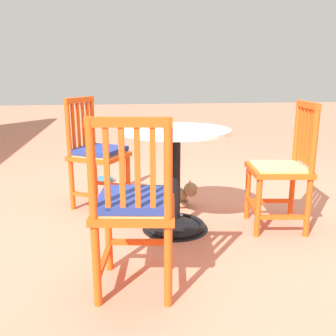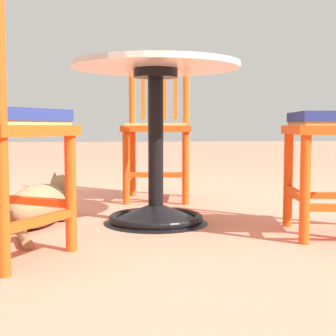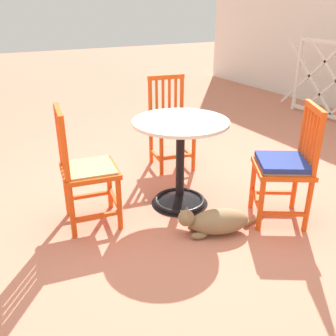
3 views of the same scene
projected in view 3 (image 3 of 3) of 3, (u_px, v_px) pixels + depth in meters
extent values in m
plane|color=#C6755B|center=(180.00, 212.00, 3.03)|extent=(24.00, 24.00, 0.00)
cylinder|color=silver|center=(298.00, 73.00, 5.77)|extent=(0.06, 0.06, 1.13)
cube|color=silver|center=(310.00, 76.00, 5.58)|extent=(1.02, 0.02, 1.02)
cube|color=silver|center=(336.00, 81.00, 5.20)|extent=(1.02, 0.02, 1.02)
cube|color=silver|center=(310.00, 76.00, 5.58)|extent=(1.02, 0.02, 1.02)
cube|color=silver|center=(336.00, 81.00, 5.20)|extent=(1.02, 0.02, 1.02)
cone|color=black|center=(180.00, 198.00, 3.14)|extent=(0.48, 0.48, 0.10)
torus|color=black|center=(180.00, 200.00, 3.15)|extent=(0.44, 0.44, 0.04)
cylinder|color=black|center=(180.00, 163.00, 3.01)|extent=(0.07, 0.07, 0.66)
cylinder|color=black|center=(181.00, 126.00, 2.89)|extent=(0.20, 0.20, 0.04)
cylinder|color=silver|center=(181.00, 122.00, 2.87)|extent=(0.76, 0.76, 0.02)
cylinder|color=#E04C14|center=(194.00, 149.00, 3.70)|extent=(0.04, 0.04, 0.45)
cylinder|color=#E04C14|center=(161.00, 154.00, 3.60)|extent=(0.04, 0.04, 0.45)
cylinder|color=#E04C14|center=(181.00, 118.00, 3.90)|extent=(0.04, 0.04, 0.91)
cylinder|color=#E04C14|center=(151.00, 121.00, 3.80)|extent=(0.04, 0.04, 0.91)
cube|color=#E04C14|center=(187.00, 151.00, 3.88)|extent=(0.34, 0.08, 0.03)
cube|color=#E04C14|center=(156.00, 156.00, 3.78)|extent=(0.34, 0.08, 0.03)
cube|color=#E04C14|center=(178.00, 157.00, 3.67)|extent=(0.08, 0.34, 0.03)
cube|color=#E04C14|center=(172.00, 126.00, 3.71)|extent=(0.46, 0.46, 0.04)
cube|color=tan|center=(172.00, 124.00, 3.70)|extent=(0.40, 0.40, 0.02)
cube|color=#E04C14|center=(176.00, 97.00, 3.79)|extent=(0.02, 0.03, 0.39)
cube|color=#E04C14|center=(169.00, 98.00, 3.77)|extent=(0.02, 0.03, 0.39)
cube|color=#E04C14|center=(163.00, 98.00, 3.75)|extent=(0.02, 0.03, 0.39)
cube|color=#E04C14|center=(157.00, 99.00, 3.72)|extent=(0.02, 0.03, 0.39)
cube|color=#E04C14|center=(166.00, 77.00, 3.67)|extent=(0.09, 0.38, 0.04)
cube|color=navy|center=(172.00, 121.00, 3.69)|extent=(0.41, 0.41, 0.04)
cylinder|color=#E04C14|center=(109.00, 183.00, 3.01)|extent=(0.04, 0.04, 0.45)
cylinder|color=#E04C14|center=(119.00, 202.00, 2.72)|extent=(0.04, 0.04, 0.45)
cylinder|color=#E04C14|center=(63.00, 162.00, 2.81)|extent=(0.04, 0.04, 0.91)
cylinder|color=#E04C14|center=(68.00, 181.00, 2.52)|extent=(0.04, 0.04, 0.91)
cube|color=#E04C14|center=(89.00, 196.00, 2.99)|extent=(0.08, 0.34, 0.03)
cube|color=#E04C14|center=(97.00, 216.00, 2.70)|extent=(0.08, 0.34, 0.03)
cube|color=#E04C14|center=(114.00, 198.00, 2.89)|extent=(0.34, 0.08, 0.03)
cube|color=#E04C14|center=(90.00, 171.00, 2.73)|extent=(0.45, 0.45, 0.04)
cube|color=tan|center=(89.00, 168.00, 2.72)|extent=(0.40, 0.40, 0.02)
cube|color=#E04C14|center=(60.00, 137.00, 2.66)|extent=(0.03, 0.02, 0.39)
cube|color=#E04C14|center=(61.00, 140.00, 2.60)|extent=(0.03, 0.02, 0.39)
cube|color=#E04C14|center=(62.00, 143.00, 2.54)|extent=(0.03, 0.02, 0.39)
cube|color=#E04C14|center=(63.00, 146.00, 2.48)|extent=(0.03, 0.02, 0.39)
cube|color=#E04C14|center=(58.00, 112.00, 2.49)|extent=(0.38, 0.09, 0.04)
cylinder|color=#E04C14|center=(261.00, 203.00, 2.70)|extent=(0.04, 0.04, 0.45)
cylinder|color=#E04C14|center=(253.00, 183.00, 3.01)|extent=(0.04, 0.04, 0.45)
cylinder|color=#E04C14|center=(313.00, 176.00, 2.60)|extent=(0.04, 0.04, 0.91)
cylinder|color=#E04C14|center=(299.00, 157.00, 2.91)|extent=(0.04, 0.04, 0.91)
cube|color=#E04C14|center=(283.00, 214.00, 2.73)|extent=(0.20, 0.31, 0.03)
cube|color=#E04C14|center=(273.00, 192.00, 3.04)|extent=(0.20, 0.31, 0.03)
cube|color=#E04C14|center=(256.00, 199.00, 2.88)|extent=(0.31, 0.20, 0.03)
cube|color=#E04C14|center=(282.00, 168.00, 2.77)|extent=(0.55, 0.55, 0.04)
cube|color=tan|center=(283.00, 166.00, 2.76)|extent=(0.48, 0.48, 0.02)
cube|color=#E04C14|center=(315.00, 142.00, 2.57)|extent=(0.03, 0.03, 0.39)
cube|color=#E04C14|center=(312.00, 139.00, 2.63)|extent=(0.03, 0.03, 0.39)
cube|color=#E04C14|center=(309.00, 136.00, 2.69)|extent=(0.03, 0.03, 0.39)
cube|color=#E04C14|center=(306.00, 133.00, 2.75)|extent=(0.03, 0.03, 0.39)
cube|color=#E04C14|center=(315.00, 108.00, 2.57)|extent=(0.34, 0.22, 0.04)
cube|color=navy|center=(283.00, 162.00, 2.74)|extent=(0.49, 0.49, 0.04)
ellipsoid|color=#8E704C|center=(219.00, 221.00, 2.72)|extent=(0.33, 0.48, 0.19)
ellipsoid|color=silver|center=(206.00, 224.00, 2.71)|extent=(0.20, 0.22, 0.14)
sphere|color=#8E704C|center=(186.00, 218.00, 2.66)|extent=(0.12, 0.12, 0.12)
ellipsoid|color=silver|center=(180.00, 220.00, 2.66)|extent=(0.06, 0.06, 0.04)
cone|color=#8E704C|center=(189.00, 214.00, 2.61)|extent=(0.04, 0.04, 0.04)
cone|color=#8E704C|center=(187.00, 209.00, 2.67)|extent=(0.04, 0.04, 0.04)
ellipsoid|color=#8E704C|center=(199.00, 236.00, 2.67)|extent=(0.09, 0.13, 0.05)
ellipsoid|color=#8E704C|center=(195.00, 227.00, 2.77)|extent=(0.09, 0.13, 0.05)
cylinder|color=#8E704C|center=(254.00, 219.00, 2.89)|extent=(0.10, 0.22, 0.04)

